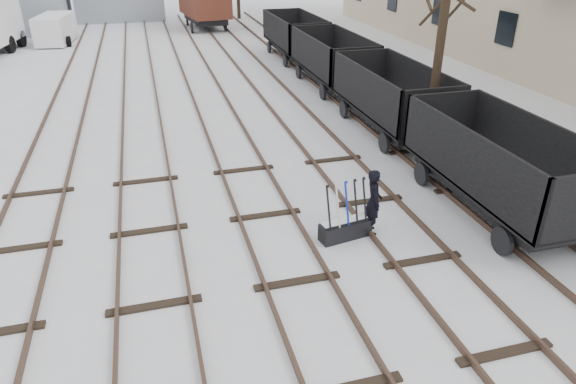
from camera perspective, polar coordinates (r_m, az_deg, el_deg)
The scene contains 10 objects.
ground at distance 11.24m, azimuth 1.02°, elevation -10.03°, with size 120.00×120.00×0.00m, color white.
tracks at distance 23.39m, azimuth -8.62°, elevation 10.12°, with size 13.90×52.00×0.16m.
ground_frame at distance 12.67m, azimuth 6.37°, elevation -3.96°, with size 1.35×0.64×1.49m.
worker at distance 12.74m, azimuth 9.48°, elevation -1.07°, with size 0.62×0.41×1.70m, color black.
freight_wagon_a at distance 14.63m, azimuth 22.18°, elevation 1.39°, with size 2.39×5.98×2.44m.
freight_wagon_b at distance 19.67m, azimuth 11.33°, elevation 9.26°, with size 2.39×5.98×2.44m.
freight_wagon_c at distance 25.33m, azimuth 4.91°, elevation 13.64°, with size 2.39×5.98×2.44m.
freight_wagon_d at distance 31.28m, azimuth 0.76°, elevation 16.30°, with size 2.39×5.98×2.44m.
panel_van at distance 38.90m, azimuth -24.42°, elevation 16.20°, with size 2.36×4.39×1.84m.
tree_near at distance 18.00m, azimuth 16.49°, elevation 15.02°, with size 0.30×0.30×6.69m, color black.
Camera 1 is at (-2.58, -8.58, 6.78)m, focal length 32.00 mm.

